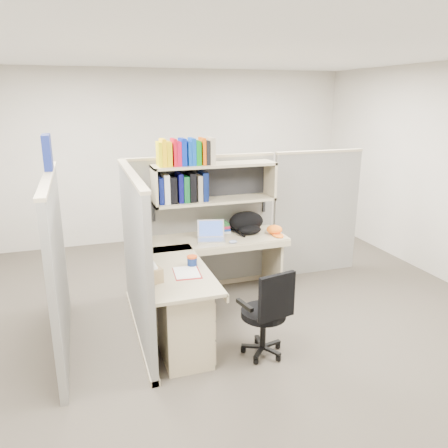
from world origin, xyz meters
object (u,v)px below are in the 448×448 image
object	(u,v)px
backpack	(248,223)
snack_canister	(192,261)
task_chair	(266,326)
laptop	(211,231)
desk	(194,298)

from	to	relation	value
backpack	snack_canister	bearing A→B (deg)	-128.26
snack_canister	task_chair	bearing A→B (deg)	-48.47
backpack	task_chair	world-z (taller)	backpack
laptop	snack_canister	bearing A→B (deg)	-106.29
desk	task_chair	bearing A→B (deg)	-41.73
desk	task_chair	xyz separation A→B (m)	(0.53, -0.47, -0.14)
desk	laptop	bearing A→B (deg)	62.65
desk	snack_canister	xyz separation A→B (m)	(0.01, 0.11, 0.34)
desk	laptop	xyz separation A→B (m)	(0.40, 0.78, 0.40)
backpack	snack_canister	world-z (taller)	backpack
desk	laptop	distance (m)	0.97
laptop	snack_canister	xyz separation A→B (m)	(-0.39, -0.67, -0.06)
laptop	backpack	distance (m)	0.51
snack_canister	laptop	bearing A→B (deg)	59.73
desk	backpack	bearing A→B (deg)	45.74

